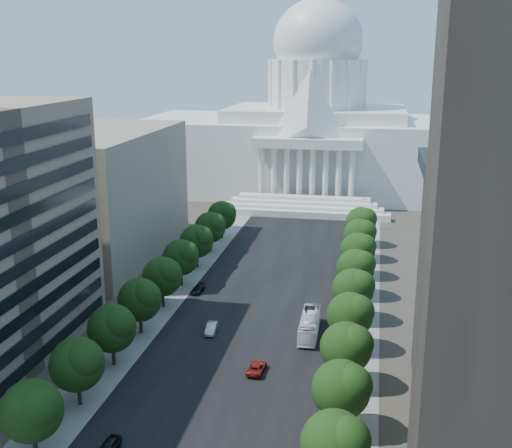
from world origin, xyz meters
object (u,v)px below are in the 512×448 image
Objects in this scene: car_dark_a at (108,448)px; car_dark_b at (198,289)px; car_silver at (211,328)px; city_bus at (310,325)px; car_red at (257,368)px.

car_dark_a is 54.72m from car_dark_b.
car_dark_a is 36.49m from car_silver.
car_silver is at bearing -172.90° from city_bus.
car_dark_a is at bearing -100.63° from car_silver.
car_dark_a is at bearing 61.59° from car_red.
car_red is 1.08× the size of car_dark_b.
car_silver is (3.57, 36.31, -0.02)m from car_dark_a.
car_silver reaches higher than car_dark_b.
car_dark_b is (-7.58, 18.26, -0.10)m from car_silver.
car_dark_a is 27.46m from car_red.
car_silver is 0.38× the size of city_bus.
car_red is at bearing -55.19° from car_dark_b.
city_bus reaches higher than car_dark_a.
car_silver is 1.01× the size of car_dark_b.
car_silver is 16.44m from car_red.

